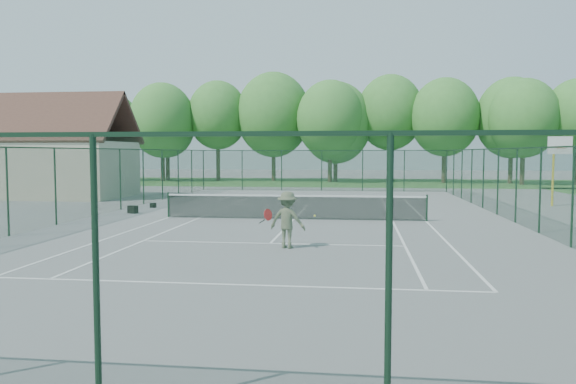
% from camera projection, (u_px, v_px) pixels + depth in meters
% --- Properties ---
extents(ground, '(140.00, 140.00, 0.00)m').
position_uv_depth(ground, '(294.00, 219.00, 23.75)').
color(ground, gray).
rests_on(ground, ground).
extents(grass_far, '(80.00, 16.00, 0.01)m').
position_uv_depth(grass_far, '(330.00, 182.00, 53.44)').
color(grass_far, '#386F2D').
rests_on(grass_far, ground).
extents(court_lines, '(11.05, 23.85, 0.01)m').
position_uv_depth(court_lines, '(294.00, 219.00, 23.75)').
color(court_lines, white).
rests_on(court_lines, ground).
extents(tennis_net, '(11.08, 0.08, 1.10)m').
position_uv_depth(tennis_net, '(294.00, 206.00, 23.71)').
color(tennis_net, black).
rests_on(tennis_net, ground).
extents(fence_enclosure, '(18.05, 36.05, 3.02)m').
position_uv_depth(fence_enclosure, '(294.00, 183.00, 23.64)').
color(fence_enclosure, '#14311E').
rests_on(fence_enclosure, ground).
extents(utility_building, '(8.60, 6.27, 6.63)m').
position_uv_depth(utility_building, '(61.00, 148.00, 35.42)').
color(utility_building, beige).
rests_on(utility_building, ground).
extents(tree_line_far, '(39.40, 6.40, 9.70)m').
position_uv_depth(tree_line_far, '(330.00, 119.00, 53.02)').
color(tree_line_far, '#3E3122').
rests_on(tree_line_far, ground).
extents(basketball_goal, '(1.20, 1.43, 3.65)m').
position_uv_depth(basketball_goal, '(557.00, 158.00, 29.04)').
color(basketball_goal, gold).
rests_on(basketball_goal, ground).
extents(sports_bag_a, '(0.52, 0.42, 0.36)m').
position_uv_depth(sports_bag_a, '(133.00, 209.00, 26.13)').
color(sports_bag_a, black).
rests_on(sports_bag_a, ground).
extents(sports_bag_b, '(0.34, 0.25, 0.24)m').
position_uv_depth(sports_bag_b, '(153.00, 205.00, 28.83)').
color(sports_bag_b, black).
rests_on(sports_bag_b, ground).
extents(tennis_player, '(1.67, 0.95, 1.68)m').
position_uv_depth(tennis_player, '(287.00, 220.00, 16.54)').
color(tennis_player, '#545A42').
rests_on(tennis_player, ground).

